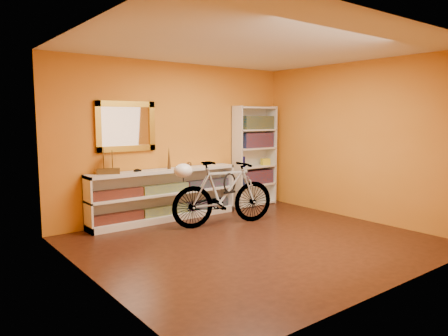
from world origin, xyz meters
TOP-DOWN VIEW (x-y plane):
  - floor at (0.00, 0.00)m, footprint 4.50×4.00m
  - ceiling at (0.00, 0.00)m, footprint 4.50×4.00m
  - back_wall at (0.00, 2.00)m, footprint 4.50×0.01m
  - left_wall at (-2.25, 0.00)m, footprint 0.01×4.00m
  - right_wall at (2.25, 0.00)m, footprint 0.01×4.00m
  - gilt_mirror at (-0.95, 1.97)m, footprint 0.98×0.06m
  - wall_socket at (0.90, 1.99)m, footprint 0.09×0.02m
  - console_unit at (-0.36, 1.81)m, footprint 2.60×0.35m
  - cd_row_lower at (-0.36, 1.79)m, footprint 2.50×0.13m
  - cd_row_upper at (-0.36, 1.79)m, footprint 2.50×0.13m
  - model_ship at (-1.32, 1.81)m, footprint 0.36×0.24m
  - toy_car at (-0.84, 1.81)m, footprint 0.00×0.01m
  - bronze_ornament at (-0.28, 1.81)m, footprint 0.06×0.06m
  - decorative_orb at (0.11, 1.81)m, footprint 0.09×0.09m
  - bookcase at (1.62, 1.84)m, footprint 0.90×0.30m
  - book_row_a at (1.67, 1.84)m, footprint 0.70×0.22m
  - book_row_b at (1.67, 1.84)m, footprint 0.70×0.22m
  - book_row_c at (1.67, 1.84)m, footprint 0.70×0.22m
  - travel_mug at (1.31, 1.82)m, footprint 0.09×0.09m
  - red_tin at (1.42, 1.87)m, footprint 0.17×0.17m
  - yellow_bag at (1.87, 1.80)m, footprint 0.19×0.15m
  - bicycle at (0.21, 0.98)m, footprint 0.81×1.80m
  - helmet at (-0.44, 1.12)m, footprint 0.28×0.27m
  - u_lock at (0.31, 0.96)m, footprint 0.24×0.03m

SIDE VIEW (x-z plane):
  - floor at x=0.00m, z-range -0.01..0.00m
  - cd_row_lower at x=-0.36m, z-range 0.10..0.24m
  - wall_socket at x=0.90m, z-range 0.21..0.29m
  - console_unit at x=-0.36m, z-range 0.00..0.85m
  - bicycle at x=0.21m, z-range 0.00..1.02m
  - cd_row_upper at x=-0.36m, z-range 0.47..0.60m
  - book_row_a at x=1.67m, z-range 0.42..0.68m
  - u_lock at x=0.31m, z-range 0.55..0.79m
  - yellow_bag at x=1.87m, z-range 0.77..0.89m
  - toy_car at x=-0.84m, z-range 0.85..0.85m
  - travel_mug at x=1.31m, z-range 0.77..0.96m
  - decorative_orb at x=0.11m, z-range 0.85..0.94m
  - helmet at x=-0.44m, z-range 0.79..1.01m
  - bookcase at x=1.62m, z-range 0.00..1.90m
  - bronze_ornament at x=-0.28m, z-range 0.85..1.21m
  - model_ship at x=-1.32m, z-range 0.85..1.25m
  - book_row_b at x=1.67m, z-range 1.11..1.40m
  - back_wall at x=0.00m, z-range 0.00..2.60m
  - left_wall at x=-2.25m, z-range 0.00..2.60m
  - right_wall at x=2.25m, z-range 0.00..2.60m
  - gilt_mirror at x=-0.95m, z-range 1.16..1.94m
  - red_tin at x=1.42m, z-range 1.46..1.64m
  - book_row_c at x=1.67m, z-range 1.46..1.71m
  - ceiling at x=0.00m, z-range 2.60..2.61m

